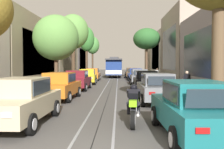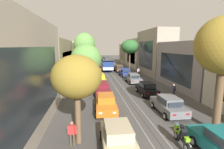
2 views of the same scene
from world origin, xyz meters
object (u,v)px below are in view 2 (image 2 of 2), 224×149
object	(u,v)px
street_tree_kerb_right_near	(224,47)
pedestrian_on_right_pavement	(173,90)
parked_car_beige_near_left	(118,139)
parked_car_grey_fourth_right	(133,78)
parked_car_brown_sixth_right	(119,68)
parked_car_orange_fifth_left	(97,73)
parked_car_grey_second_right	(168,105)
street_tree_kerb_left_second	(86,60)
parked_car_blue_fifth_right	(125,72)
street_tree_kerb_left_fourth	(87,45)
motorcycle_with_rider	(182,136)
parked_car_black_mid_right	(147,88)
cable_car_trolley	(107,64)
street_tree_kerb_right_second	(130,47)
parked_car_orange_second_left	(106,103)
street_tree_kerb_left_mid	(85,45)
parked_car_maroon_mid_left	(102,88)
pedestrian_on_left_pavement	(72,132)
street_tree_kerb_left_far	(87,46)
pedestrian_crossing_far	(138,71)
street_tree_kerb_left_near	(77,78)
parked_car_yellow_fourth_left	(100,79)

from	to	relation	value
street_tree_kerb_right_near	pedestrian_on_right_pavement	xyz separation A→B (m)	(0.99, 8.03, -5.08)
parked_car_beige_near_left	parked_car_grey_fourth_right	distance (m)	18.57
parked_car_brown_sixth_right	parked_car_orange_fifth_left	bearing A→B (deg)	-132.55
parked_car_grey_second_right	street_tree_kerb_left_second	bearing A→B (deg)	133.74
parked_car_blue_fifth_right	street_tree_kerb_right_near	size ratio (longest dim) A/B	0.55
street_tree_kerb_right_near	pedestrian_on_right_pavement	world-z (taller)	street_tree_kerb_right_near
street_tree_kerb_left_fourth	motorcycle_with_rider	size ratio (longest dim) A/B	4.21
parked_car_black_mid_right	parked_car_blue_fifth_right	distance (m)	13.05
street_tree_kerb_left_fourth	cable_car_trolley	size ratio (longest dim) A/B	0.91
parked_car_blue_fifth_right	street_tree_kerb_left_second	size ratio (longest dim) A/B	0.70
street_tree_kerb_right_second	motorcycle_with_rider	distance (m)	29.16
parked_car_orange_second_left	street_tree_kerb_left_mid	xyz separation A→B (m)	(-2.25, 16.81, 5.37)
pedestrian_on_right_pavement	street_tree_kerb_left_second	bearing A→B (deg)	162.21
parked_car_orange_second_left	parked_car_blue_fifth_right	bearing A→B (deg)	72.35
parked_car_grey_second_right	street_tree_kerb_right_near	xyz separation A→B (m)	(1.83, -3.57, 5.19)
parked_car_black_mid_right	parked_car_blue_fifth_right	size ratio (longest dim) A/B	1.00
parked_car_beige_near_left	parked_car_brown_sixth_right	size ratio (longest dim) A/B	1.00
parked_car_maroon_mid_left	motorcycle_with_rider	world-z (taller)	parked_car_maroon_mid_left
cable_car_trolley	pedestrian_on_left_pavement	bearing A→B (deg)	-99.69
pedestrian_on_right_pavement	parked_car_grey_fourth_right	bearing A→B (deg)	107.91
parked_car_orange_fifth_left	pedestrian_on_right_pavement	size ratio (longest dim) A/B	2.72
parked_car_orange_second_left	street_tree_kerb_right_near	size ratio (longest dim) A/B	0.55
parked_car_black_mid_right	cable_car_trolley	xyz separation A→B (m)	(-2.80, 21.57, 0.86)
parked_car_grey_fourth_right	street_tree_kerb_left_far	xyz separation A→B (m)	(-7.62, 25.68, 5.30)
parked_car_beige_near_left	parked_car_black_mid_right	world-z (taller)	same
street_tree_kerb_left_second	street_tree_kerb_left_fourth	size ratio (longest dim) A/B	0.75
parked_car_blue_fifth_right	pedestrian_on_right_pavement	distance (m)	14.77
parked_car_grey_second_right	pedestrian_on_right_pavement	world-z (taller)	pedestrian_on_right_pavement
street_tree_kerb_left_far	cable_car_trolley	world-z (taller)	street_tree_kerb_left_far
street_tree_kerb_left_second	pedestrian_on_right_pavement	distance (m)	11.26
parked_car_orange_second_left	cable_car_trolley	world-z (taller)	cable_car_trolley
parked_car_orange_fifth_left	parked_car_black_mid_right	distance (m)	14.41
pedestrian_on_left_pavement	pedestrian_crossing_far	world-z (taller)	pedestrian_on_left_pavement
street_tree_kerb_left_near	street_tree_kerb_right_second	distance (m)	28.97
parked_car_yellow_fourth_left	parked_car_orange_fifth_left	distance (m)	6.12
parked_car_orange_fifth_left	parked_car_blue_fifth_right	distance (m)	5.62
parked_car_orange_second_left	parked_car_blue_fifth_right	size ratio (longest dim) A/B	1.01
parked_car_orange_fifth_left	parked_car_maroon_mid_left	bearing A→B (deg)	-89.74
parked_car_beige_near_left	parked_car_grey_fourth_right	bearing A→B (deg)	72.55
parked_car_grey_fourth_right	pedestrian_on_left_pavement	xyz separation A→B (m)	(-8.24, -16.81, 0.10)
parked_car_grey_fourth_right	parked_car_blue_fifth_right	bearing A→B (deg)	90.08
parked_car_beige_near_left	street_tree_kerb_left_fourth	xyz separation A→B (m)	(-1.93, 32.89, 5.42)
parked_car_orange_fifth_left	parked_car_black_mid_right	world-z (taller)	same
street_tree_kerb_left_near	street_tree_kerb_left_fourth	xyz separation A→B (m)	(0.37, 31.62, 2.04)
street_tree_kerb_left_near	street_tree_kerb_left_second	size ratio (longest dim) A/B	0.88
parked_car_beige_near_left	street_tree_kerb_left_second	xyz separation A→B (m)	(-1.95, 12.66, 3.54)
street_tree_kerb_left_fourth	pedestrian_on_right_pavement	xyz separation A→B (m)	(10.19, -23.51, -5.32)
parked_car_grey_second_right	motorcycle_with_rider	bearing A→B (deg)	-107.46
parked_car_grey_fourth_right	street_tree_kerb_left_fourth	size ratio (longest dim) A/B	0.52
street_tree_kerb_left_second	street_tree_kerb_right_second	xyz separation A→B (m)	(9.48, 15.80, 1.51)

